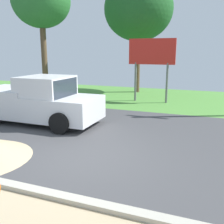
{
  "coord_description": "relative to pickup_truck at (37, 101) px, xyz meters",
  "views": [
    {
      "loc": [
        3.18,
        -5.96,
        2.85
      ],
      "look_at": [
        0.48,
        1.0,
        1.1
      ],
      "focal_mm": 42.09,
      "sensor_mm": 36.0,
      "label": 1
    }
  ],
  "objects": [
    {
      "name": "roadside_billboard",
      "position": [
        3.27,
        5.99,
        1.68
      ],
      "size": [
        2.6,
        0.12,
        3.5
      ],
      "color": "slate",
      "rests_on": "ground_plane"
    },
    {
      "name": "tree_center_back",
      "position": [
        1.54,
        9.23,
        4.63
      ],
      "size": [
        4.55,
        4.55,
        7.59
      ],
      "color": "brown",
      "rests_on": "ground_plane"
    },
    {
      "name": "ground_plane",
      "position": [
        3.39,
        0.34,
        -0.92
      ],
      "size": [
        40.0,
        22.0,
        0.2
      ],
      "color": "#424244"
    },
    {
      "name": "pickup_truck",
      "position": [
        0.0,
        0.0,
        0.0
      ],
      "size": [
        5.2,
        2.28,
        1.88
      ],
      "rotation": [
        0.0,
        0.0,
        0.11
      ],
      "color": "silver",
      "rests_on": "ground_plane"
    },
    {
      "name": "tree_left_far",
      "position": [
        -3.62,
        5.77,
        4.89
      ],
      "size": [
        3.57,
        3.57,
        7.44
      ],
      "color": "brown",
      "rests_on": "ground_plane"
    }
  ]
}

